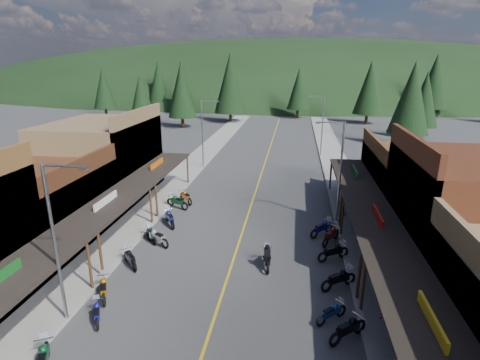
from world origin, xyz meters
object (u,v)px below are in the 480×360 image
at_px(pine_3, 299,89).
at_px(bike_west_5, 97,312).
at_px(bike_west_9, 151,233).
at_px(bike_east_7, 339,278).
at_px(shop_east_3, 417,183).
at_px(bike_west_7, 130,258).
at_px(bike_west_10, 170,217).
at_px(bike_east_10, 322,228).
at_px(rider_on_bike, 267,257).
at_px(pine_1, 182,83).
at_px(bike_west_6, 104,287).
at_px(pine_7, 159,82).
at_px(streetlight_2, 339,168).
at_px(pine_5, 434,81).
at_px(bike_east_8, 333,251).
at_px(pine_10, 181,92).
at_px(bike_west_12, 186,196).
at_px(pine_8, 141,101).
at_px(streetlight_1, 204,131).
at_px(shop_west_2, 38,207).
at_px(shop_east_2, 469,217).
at_px(pedestrian_east_b, 341,205).
at_px(pine_9, 424,99).
at_px(pine_2, 230,83).
at_px(bike_west_4, 43,359).
at_px(shop_west_3, 104,159).
at_px(pedestrian_east_a, 383,303).
at_px(bike_east_9, 331,235).
at_px(bike_east_6, 332,312).
at_px(streetlight_0, 57,238).
at_px(streetlight_3, 321,123).
at_px(bike_west_11, 177,201).
at_px(pine_0, 104,88).
at_px(pine_4, 369,87).
at_px(bike_west_8, 157,236).

relative_size(pine_3, bike_west_5, 5.94).
bearing_deg(bike_west_9, bike_east_7, -56.01).
xyz_separation_m(shop_east_3, bike_west_7, (-19.91, -12.01, -1.93)).
bearing_deg(bike_west_10, bike_east_7, -62.67).
relative_size(bike_east_10, rider_on_bike, 1.01).
distance_m(pine_1, bike_west_6, 76.37).
xyz_separation_m(pine_7, bike_west_7, (25.84, -76.71, -6.64)).
bearing_deg(bike_east_10, streetlight_2, 110.05).
bearing_deg(pine_5, bike_west_10, -120.86).
relative_size(bike_east_8, bike_east_10, 0.98).
distance_m(pine_10, bike_west_12, 41.88).
bearing_deg(pine_5, bike_west_9, -120.12).
bearing_deg(pine_8, shop_east_3, -38.75).
distance_m(streetlight_1, bike_west_6, 26.26).
relative_size(shop_west_2, shop_east_2, 1.00).
height_order(pine_1, pine_7, same).
distance_m(bike_west_5, pedestrian_east_b, 20.09).
bearing_deg(pine_1, bike_west_10, -74.17).
height_order(pine_9, bike_east_10, pine_9).
bearing_deg(bike_west_6, pine_8, 83.11).
relative_size(shop_west_2, pine_7, 0.87).
distance_m(pine_2, bike_west_4, 67.60).
bearing_deg(pine_1, shop_west_3, -80.13).
distance_m(bike_west_4, rider_on_bike, 12.66).
relative_size(pine_10, rider_on_bike, 5.14).
bearing_deg(bike_east_7, pedestrian_east_a, 4.16).
bearing_deg(bike_east_8, bike_west_10, -137.92).
bearing_deg(bike_west_12, bike_west_9, -132.76).
relative_size(pine_3, bike_west_4, 4.77).
distance_m(bike_east_7, bike_east_9, 5.50).
distance_m(bike_west_4, pedestrian_east_b, 22.98).
distance_m(pine_2, pedestrian_east_a, 64.66).
distance_m(bike_east_6, bike_east_9, 8.44).
xyz_separation_m(shop_east_2, bike_west_5, (-19.36, -7.52, -2.99)).
distance_m(streetlight_0, pine_2, 64.17).
xyz_separation_m(bike_west_7, bike_west_10, (0.43, 6.24, 0.06)).
bearing_deg(streetlight_3, pine_10, 141.29).
height_order(pine_7, bike_west_11, pine_7).
xyz_separation_m(streetlight_0, bike_west_4, (0.83, -3.09, -3.80)).
relative_size(shop_east_2, pine_1, 0.87).
distance_m(streetlight_3, pine_2, 32.92).
bearing_deg(pedestrian_east_a, bike_west_11, -120.31).
distance_m(shop_east_3, bike_west_11, 20.20).
bearing_deg(pine_0, bike_east_8, -52.37).
distance_m(pine_5, bike_west_6, 86.26).
height_order(shop_east_2, pine_5, pine_5).
bearing_deg(pine_4, bike_east_9, -101.80).
bearing_deg(pine_0, bike_west_7, -61.65).
height_order(bike_west_8, pedestrian_east_a, pedestrian_east_a).
distance_m(shop_east_2, bike_west_6, 20.96).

